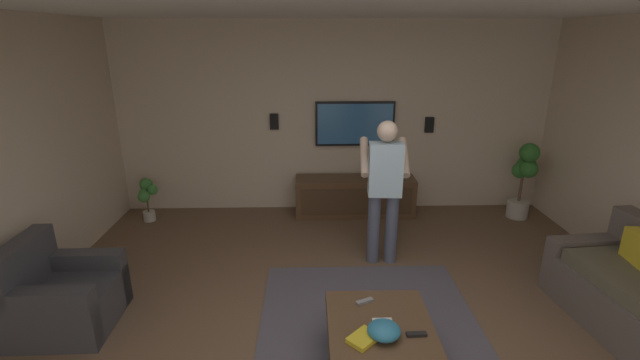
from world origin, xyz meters
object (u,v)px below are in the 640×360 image
tv (355,124)px  potted_plant_short (147,196)px  wall_speaker_right (274,122)px  potted_plant_tall (524,176)px  remote_white (382,321)px  vase_round (374,170)px  media_console (355,196)px  coffee_table (381,340)px  book (363,338)px  bowl (384,330)px  remote_black (416,334)px  remote_grey (365,301)px  armchair (62,298)px  person_standing (385,184)px  wall_speaker_left (429,125)px

tv → potted_plant_short: bearing=-82.1°
wall_speaker_right → potted_plant_tall: bearing=-97.3°
remote_white → tv: bearing=-92.1°
vase_round → potted_plant_short: bearing=93.7°
media_console → potted_plant_short: 2.91m
tv → remote_white: (-3.29, 0.11, -0.87)m
coffee_table → media_console: size_ratio=0.59×
tv → book: bearing=-4.5°
potted_plant_tall → bowl: (-3.02, 2.46, -0.18)m
remote_black → remote_grey: bearing=125.8°
media_console → potted_plant_tall: 2.37m
coffee_table → remote_black: 0.28m
remote_grey → potted_plant_short: bearing=-68.0°
potted_plant_short → book: 4.06m
remote_grey → armchair: bearing=-30.6°
person_standing → potted_plant_tall: person_standing is taller
potted_plant_short → remote_grey: (-2.63, -2.70, 0.04)m
potted_plant_short → person_standing: bearing=-111.5°
media_console → bowl: 3.22m
person_standing → remote_grey: bearing=168.9°
coffee_table → book: 0.24m
potted_plant_tall → remote_white: (-2.86, 2.44, -0.22)m
vase_round → wall_speaker_left: (0.21, -0.81, 0.60)m
person_standing → wall_speaker_left: person_standing is taller
book → bowl: bearing=149.0°
armchair → tv: size_ratio=0.73×
coffee_table → potted_plant_tall: bearing=-40.0°
coffee_table → person_standing: 1.88m
person_standing → remote_white: bearing=174.5°
bowl → wall_speaker_right: size_ratio=1.11×
tv → vase_round: tv is taller
remote_black → wall_speaker_left: (3.47, -0.95, 0.85)m
armchair → media_console: armchair is taller
armchair → bowl: bearing=-16.3°
bowl → coffee_table: bearing=0.2°
remote_black → book: (-0.04, 0.39, 0.01)m
potted_plant_short → armchair: bearing=-178.7°
book → vase_round: bearing=-143.9°
coffee_table → wall_speaker_left: size_ratio=4.55×
bowl → media_console: bearing=-2.2°
remote_grey → coffee_table: bearing=81.3°
person_standing → tv: bearing=9.9°
wall_speaker_right → media_console: bearing=-102.5°
coffee_table → tv: 3.50m
potted_plant_tall → remote_grey: bearing=135.6°
person_standing → remote_grey: (-1.42, 0.38, -0.52)m
book → wall_speaker_right: 3.73m
armchair → wall_speaker_left: 4.88m
media_console → coffee_table: bearing=-2.3°
media_console → wall_speaker_left: bearing=103.3°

